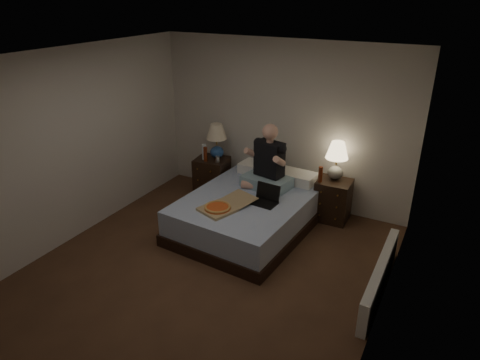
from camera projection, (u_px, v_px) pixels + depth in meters
The scene contains 19 objects.
floor at pixel (205, 271), 5.18m from camera, with size 4.00×4.50×0.00m, color brown.
ceiling at pixel (196, 59), 4.16m from camera, with size 4.00×4.50×0.00m, color white.
wall_back at pixel (282, 124), 6.48m from camera, with size 4.00×2.50×0.00m, color silver.
wall_front at pixel (18, 295), 2.86m from camera, with size 4.00×2.50×0.00m, color silver.
wall_left at pixel (71, 147), 5.53m from camera, with size 4.50×2.50×0.00m, color silver.
wall_right at pixel (390, 219), 3.81m from camera, with size 4.50×2.50×0.00m, color silver.
bed at pixel (248, 213), 6.00m from camera, with size 1.52×2.02×0.51m, color #5E7FBC.
nightstand_left at pixel (212, 177), 6.95m from camera, with size 0.50×0.45×0.64m, color black.
nightstand_right at pixel (333, 200), 6.23m from camera, with size 0.47×0.43×0.61m, color black.
lamp_left at pixel (217, 141), 6.75m from camera, with size 0.32×0.32×0.56m, color #295398, non-canonical shape.
lamp_right at pixel (336, 161), 6.06m from camera, with size 0.32×0.32×0.56m, color gray, non-canonical shape.
water_bottle at pixel (204, 152), 6.75m from camera, with size 0.07×0.07×0.25m, color white.
soda_can at pixel (217, 159), 6.66m from camera, with size 0.07×0.07×0.10m, color beige.
beer_bottle_left at pixel (205, 154), 6.69m from camera, with size 0.06×0.06×0.23m, color #5F220D.
beer_bottle_right at pixel (320, 174), 6.03m from camera, with size 0.06×0.06×0.23m, color #60220D.
person at pixel (267, 157), 5.99m from camera, with size 0.66×0.52×0.93m, color black, non-canonical shape.
laptop at pixel (264, 196), 5.65m from camera, with size 0.34×0.28×0.24m, color black, non-canonical shape.
pizza_box at pixel (218, 208), 5.50m from camera, with size 0.40×0.76×0.08m, color tan, non-canonical shape.
radiator at pixel (380, 277), 4.74m from camera, with size 0.10×1.60×0.40m, color silver.
Camera 1 is at (2.40, -3.57, 3.13)m, focal length 32.00 mm.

